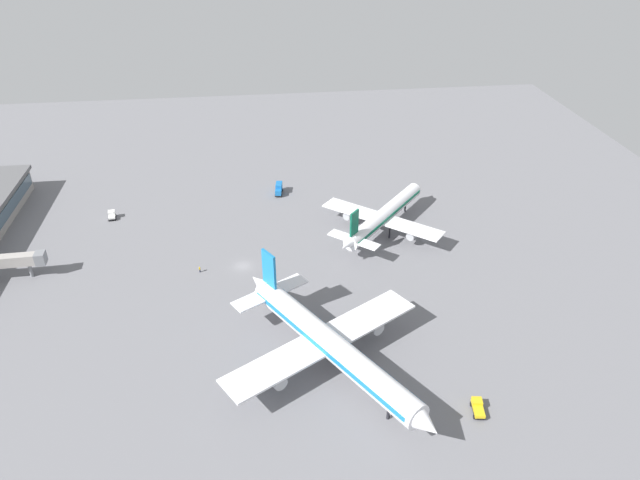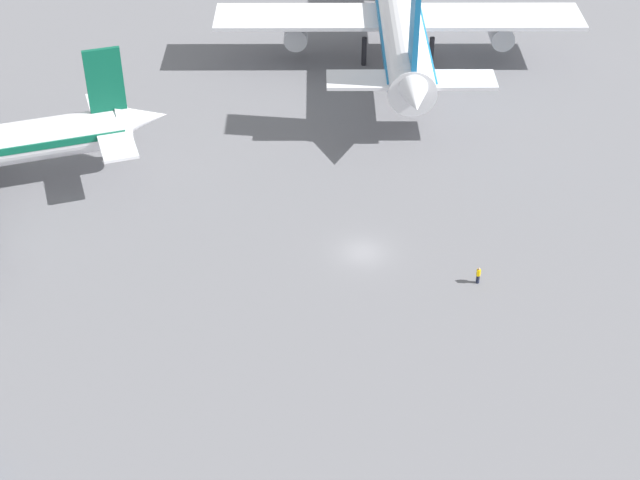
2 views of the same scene
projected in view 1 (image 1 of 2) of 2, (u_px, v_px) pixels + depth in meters
ground at (243, 266)px, 152.05m from camera, size 288.00×288.00×0.00m
airplane_at_gate at (384, 215)px, 164.91m from camera, size 37.26×33.95×13.83m
airplane_taxiing at (329, 343)px, 117.23m from camera, size 51.04×42.83×17.39m
pushback_tractor at (478, 407)px, 109.91m from camera, size 4.64×2.76×1.90m
baggage_tug at (112, 215)px, 173.04m from camera, size 3.43×2.60×2.30m
catering_truck at (279, 189)px, 186.61m from camera, size 5.82×2.87×3.30m
ground_crew_worker at (200, 269)px, 149.31m from camera, size 0.58×0.41×1.67m
jet_bridge at (12, 261)px, 144.99m from camera, size 3.52×16.72×6.74m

